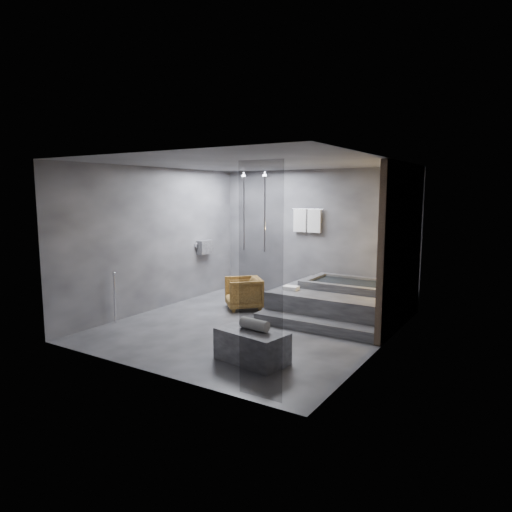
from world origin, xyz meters
The scene contains 7 objects.
room centered at (0.40, 0.24, 1.73)m, with size 5.00×5.04×2.82m.
tub_deck centered at (1.05, 1.45, 0.25)m, with size 2.20×2.00×0.50m, color #333336.
tub_step centered at (1.05, 0.27, 0.09)m, with size 2.20×0.36×0.18m, color #333336.
concrete_bench centered at (0.92, -1.48, 0.22)m, with size 0.98×0.54×0.44m, color #333336.
driftwood_chair centered at (-0.77, 0.86, 0.32)m, with size 0.68×0.69×0.63m, color #4E3313.
rolled_towel centered at (0.93, -1.43, 0.52)m, with size 0.15×0.15×0.43m, color silver.
deck_towel centered at (0.28, 0.88, 0.54)m, with size 0.27×0.20×0.07m, color white.
Camera 1 is at (4.17, -6.55, 2.32)m, focal length 32.00 mm.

